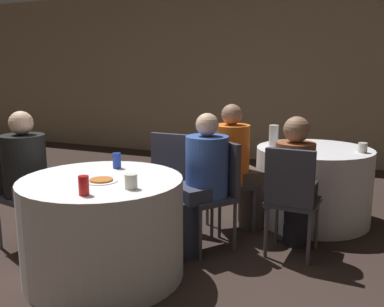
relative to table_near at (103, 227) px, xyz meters
The scene contains 19 objects.
ground_plane 0.46m from the table_near, 155.27° to the left, with size 16.00×16.00×0.00m, color #332621.
wall_back 4.58m from the table_near, 93.12° to the left, with size 16.00×0.06×2.80m.
table_near is the anchor object (origin of this frame).
table_far 2.19m from the table_near, 55.60° to the left, with size 1.12×1.12×0.74m.
chair_near_northeast 1.01m from the table_near, 54.77° to the left, with size 0.56×0.56×0.91m.
chair_near_west 1.01m from the table_near, 169.03° to the left, with size 0.47×0.47×0.91m.
chair_near_north 1.01m from the table_near, 89.44° to the left, with size 0.40×0.41×0.91m.
chair_far_south 1.47m from the table_near, 34.84° to the left, with size 0.42×0.42×0.91m.
chair_far_southwest 1.29m from the table_near, 67.27° to the left, with size 0.56×0.56×0.91m.
person_orange_shirt 1.44m from the table_near, 64.35° to the left, with size 0.48×0.47×1.19m.
person_blue_shirt 0.87m from the table_near, 54.77° to the left, with size 0.47×0.49×1.16m.
person_black_shirt 0.87m from the table_near, 169.03° to the left, with size 0.51×0.40×1.17m.
person_floral_shirt 1.58m from the table_near, 39.78° to the left, with size 0.32×0.50×1.14m.
pizza_plate_near 0.39m from the table_near, 53.79° to the right, with size 0.23×0.23×0.02m.
soda_can_blue 0.54m from the table_near, 102.86° to the left, with size 0.07×0.07×0.12m.
soda_can_red 0.59m from the table_near, 69.60° to the right, with size 0.07×0.07×0.12m.
cup_near 0.55m from the table_near, 22.75° to the right, with size 0.08×0.08×0.10m.
bottle_far 1.96m from the table_near, 63.32° to the left, with size 0.09×0.09×0.22m.
cup_far 2.46m from the table_near, 46.34° to the left, with size 0.08×0.08×0.09m.
Camera 1 is at (2.01, -2.56, 1.51)m, focal length 40.00 mm.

